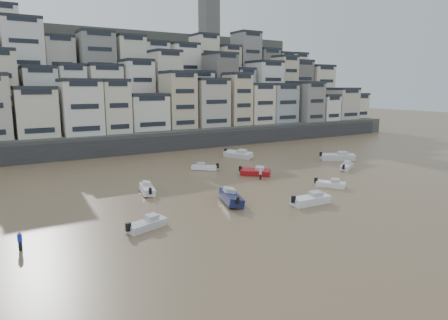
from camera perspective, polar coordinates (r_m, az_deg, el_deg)
ground at (r=30.57m, az=20.91°, el=-17.42°), size 400.00×400.00×0.00m
harbor_wall at (r=87.92m, az=-9.91°, el=2.31°), size 140.00×3.00×3.50m
hillside at (r=126.28m, az=-14.87°, el=9.67°), size 141.04×66.00×50.00m
boat_a at (r=49.16m, az=12.31°, el=-5.36°), size 5.65×2.14×1.52m
boat_b at (r=58.09m, az=15.01°, el=-3.20°), size 3.64×4.43×1.19m
boat_c at (r=48.56m, az=1.01°, el=-5.21°), size 3.86×6.51×1.69m
boat_d at (r=71.28m, az=17.08°, el=-0.77°), size 4.93×3.78×1.31m
boat_e at (r=63.54m, az=4.50°, el=-1.62°), size 4.79×4.92×1.41m
boat_f at (r=53.90m, az=-10.91°, el=-3.96°), size 2.76×5.46×1.42m
boat_g at (r=79.47m, az=15.94°, el=0.61°), size 6.94×5.71×1.87m
boat_h at (r=67.70m, az=-2.79°, el=-0.90°), size 4.58×4.35×1.30m
boat_i at (r=78.90m, az=2.04°, el=0.91°), size 4.46×6.82×1.77m
boat_j at (r=40.72m, az=-10.96°, el=-8.82°), size 4.94×2.93×1.28m
person_blue at (r=39.13m, az=-27.14°, el=-10.27°), size 0.44×0.44×1.74m
person_pink at (r=60.82m, az=5.24°, el=-2.02°), size 0.44×0.44×1.74m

